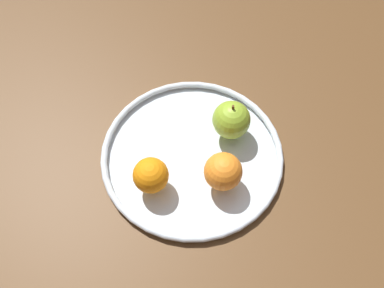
{
  "coord_description": "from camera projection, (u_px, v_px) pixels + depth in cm",
  "views": [
    {
      "loc": [
        -35.38,
        -18.21,
        71.81
      ],
      "look_at": [
        0.0,
        0.0,
        4.8
      ],
      "focal_mm": 41.47,
      "sensor_mm": 36.0,
      "label": 1
    }
  ],
  "objects": [
    {
      "name": "apple",
      "position": [
        231.0,
        120.0,
        0.8
      ],
      "size": [
        6.99,
        6.99,
        7.79
      ],
      "color": "#8FB82F",
      "rests_on": "fruit_bowl"
    },
    {
      "name": "ground_plane",
      "position": [
        192.0,
        162.0,
        0.84
      ],
      "size": [
        155.96,
        155.96,
        4.0
      ],
      "primitive_type": "cube",
      "color": "brown"
    },
    {
      "name": "orange_back_left",
      "position": [
        223.0,
        172.0,
        0.75
      ],
      "size": [
        6.62,
        6.62,
        6.62
      ],
      "primitive_type": "sphere",
      "color": "orange",
      "rests_on": "fruit_bowl"
    },
    {
      "name": "orange_center",
      "position": [
        151.0,
        175.0,
        0.75
      ],
      "size": [
        6.17,
        6.17,
        6.17
      ],
      "primitive_type": "sphere",
      "color": "orange",
      "rests_on": "fruit_bowl"
    },
    {
      "name": "fruit_bowl",
      "position": [
        192.0,
        155.0,
        0.81
      ],
      "size": [
        33.41,
        33.41,
        1.8
      ],
      "color": "silver",
      "rests_on": "ground_plane"
    }
  ]
}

